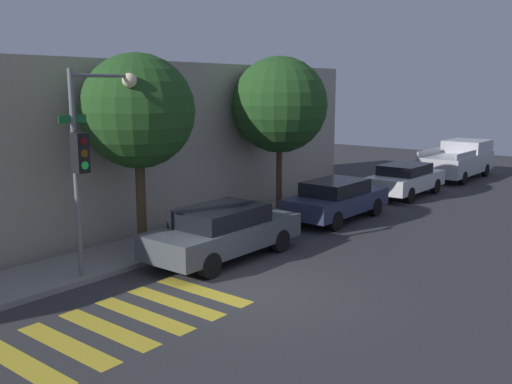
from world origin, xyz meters
The scene contains 11 objects.
ground_plane centered at (0.00, 0.00, 0.00)m, with size 60.00×60.00×0.00m, color #333335.
sidewalk centered at (0.00, 4.26, 0.07)m, with size 26.00×2.11×0.14m, color gray.
building_row centered at (0.00, 8.71, 2.64)m, with size 26.00×6.00×5.27m, color #A89E8E.
crosswalk centered at (-2.84, 0.80, 0.00)m, with size 4.76×2.60×0.00m.
traffic_light_pole centered at (-1.60, 3.37, 3.30)m, with size 2.16×0.56×4.90m.
sedan_near_corner centered at (1.45, 2.10, 0.75)m, with size 4.55×1.83×1.42m.
sedan_middle centered at (7.20, 2.10, 0.73)m, with size 4.38×1.76×1.38m.
sedan_far_end centered at (12.73, 2.10, 0.72)m, with size 4.29×1.77×1.35m.
pickup_truck centered at (18.93, 2.10, 0.91)m, with size 5.27×2.09×1.81m.
tree_near_corner centered at (0.65, 4.42, 3.84)m, with size 3.08×3.08×5.40m.
tree_midblock centered at (7.04, 4.42, 3.86)m, with size 3.39×3.39×5.56m.
Camera 1 is at (-9.36, -7.70, 4.50)m, focal length 40.00 mm.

